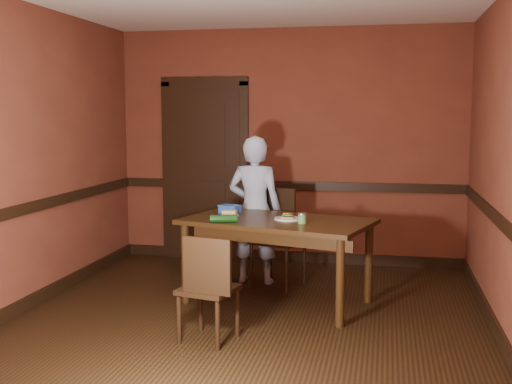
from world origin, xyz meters
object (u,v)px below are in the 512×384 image
at_px(chair_near, 208,287).
at_px(food_tub, 230,209).
at_px(dining_table, 277,261).
at_px(cheese_saucer, 230,214).
at_px(sandwich_plate, 288,218).
at_px(sauce_jar, 302,218).
at_px(chair_far, 278,238).
at_px(person, 255,210).

bearing_deg(chair_near, food_tub, -70.27).
distance_m(dining_table, cheese_saucer, 0.63).
bearing_deg(sandwich_plate, sauce_jar, -48.58).
bearing_deg(chair_near, chair_far, -85.99).
bearing_deg(sauce_jar, dining_table, 145.65).
xyz_separation_m(chair_near, food_tub, (-0.16, 1.32, 0.40)).
relative_size(person, sauce_jar, 16.85).
xyz_separation_m(dining_table, sandwich_plate, (0.10, 0.00, 0.41)).
xyz_separation_m(dining_table, cheese_saucer, (-0.47, 0.08, 0.41)).
distance_m(dining_table, chair_near, 1.14).
bearing_deg(dining_table, cheese_saucer, -174.82).
relative_size(chair_near, food_tub, 3.60).
xyz_separation_m(chair_near, sauce_jar, (0.59, 0.91, 0.40)).
height_order(person, cheese_saucer, person).
xyz_separation_m(chair_far, sauce_jar, (0.33, -0.74, 0.33)).
xyz_separation_m(chair_near, sandwich_plate, (0.44, 1.09, 0.38)).
bearing_deg(person, dining_table, 120.53).
distance_m(dining_table, sauce_jar, 0.53).
bearing_deg(sandwich_plate, person, 123.67).
distance_m(sandwich_plate, cheese_saucer, 0.57).
height_order(sandwich_plate, sauce_jar, sauce_jar).
bearing_deg(chair_far, cheese_saucer, -109.97).
bearing_deg(cheese_saucer, sandwich_plate, -8.33).
relative_size(sandwich_plate, food_tub, 1.05).
height_order(dining_table, cheese_saucer, cheese_saucer).
height_order(person, sauce_jar, person).
bearing_deg(food_tub, dining_table, -5.32).
distance_m(chair_near, sauce_jar, 1.16).
height_order(sandwich_plate, food_tub, food_tub).
distance_m(cheese_saucer, food_tub, 0.16).
xyz_separation_m(dining_table, chair_near, (-0.35, -1.08, 0.03)).
xyz_separation_m(sandwich_plate, sauce_jar, (0.15, -0.17, 0.03)).
height_order(chair_near, sandwich_plate, sandwich_plate).
relative_size(chair_far, chair_near, 1.17).
bearing_deg(person, food_tub, 73.10).
bearing_deg(sauce_jar, sandwich_plate, 131.42).
height_order(chair_far, food_tub, chair_far).
distance_m(chair_far, person, 0.39).
distance_m(sauce_jar, food_tub, 0.85).
height_order(sauce_jar, cheese_saucer, sauce_jar).
distance_m(person, sauce_jar, 1.03).
distance_m(sandwich_plate, sauce_jar, 0.23).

